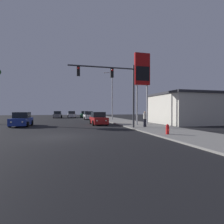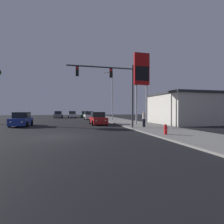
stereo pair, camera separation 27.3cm
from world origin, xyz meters
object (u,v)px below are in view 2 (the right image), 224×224
object	(u,v)px
traffic_light_mast	(115,83)
pedestrian_on_sidewalk	(144,118)
car_white	(89,116)
car_silver	(72,115)
car_red	(98,119)
gas_station_sign	(142,73)
street_lamp	(112,93)
car_grey	(58,115)
car_blue	(21,120)
fire_hydrant	(166,129)
car_green	(85,115)

from	to	relation	value
traffic_light_mast	pedestrian_on_sidewalk	size ratio (longest dim) A/B	4.07
car_white	car_silver	bearing A→B (deg)	-71.50
car_red	gas_station_sign	bearing A→B (deg)	153.67
street_lamp	car_red	bearing A→B (deg)	-114.43
car_grey	street_lamp	world-z (taller)	street_lamp
car_silver	car_blue	bearing A→B (deg)	72.78
traffic_light_mast	pedestrian_on_sidewalk	distance (m)	4.92
car_white	fire_hydrant	distance (m)	25.08
car_green	traffic_light_mast	size ratio (longest dim) A/B	0.63
car_blue	car_green	world-z (taller)	same
car_blue	traffic_light_mast	size ratio (longest dim) A/B	0.64
car_grey	street_lamp	distance (m)	17.26
car_white	street_lamp	world-z (taller)	street_lamp
car_red	car_grey	bearing A→B (deg)	-75.20
car_silver	car_red	distance (m)	22.85
pedestrian_on_sidewalk	car_silver	bearing A→B (deg)	104.01
car_white	fire_hydrant	world-z (taller)	car_white
car_green	street_lamp	distance (m)	14.96
car_blue	traffic_light_mast	distance (m)	12.25
gas_station_sign	car_red	bearing A→B (deg)	154.79
street_lamp	car_green	bearing A→B (deg)	105.47
car_red	traffic_light_mast	xyz separation A→B (m)	(0.81, -5.78, 3.94)
traffic_light_mast	car_blue	bearing A→B (deg)	150.50
car_blue	fire_hydrant	bearing A→B (deg)	138.74
car_red	street_lamp	bearing A→B (deg)	-115.55
car_blue	gas_station_sign	distance (m)	15.79
traffic_light_mast	pedestrian_on_sidewalk	world-z (taller)	traffic_light_mast
traffic_light_mast	fire_hydrant	distance (m)	7.38
car_silver	car_white	xyz separation A→B (m)	(3.23, -9.09, 0.00)
street_lamp	pedestrian_on_sidewalk	xyz separation A→B (m)	(-0.03, -14.66, -4.08)
car_blue	fire_hydrant	world-z (taller)	car_blue
car_blue	car_green	size ratio (longest dim) A/B	1.00
car_grey	car_red	bearing A→B (deg)	108.11
car_white	gas_station_sign	world-z (taller)	gas_station_sign
car_silver	pedestrian_on_sidewalk	bearing A→B (deg)	102.37
car_grey	gas_station_sign	world-z (taller)	gas_station_sign
car_silver	car_red	bearing A→B (deg)	95.80
car_grey	traffic_light_mast	size ratio (longest dim) A/B	0.64
car_white	street_lamp	size ratio (longest dim) A/B	0.48
pedestrian_on_sidewalk	car_grey	bearing A→B (deg)	110.57
car_red	traffic_light_mast	world-z (taller)	traffic_light_mast
car_white	fire_hydrant	bearing A→B (deg)	95.73
car_blue	car_red	size ratio (longest dim) A/B	1.00
car_white	pedestrian_on_sidewalk	size ratio (longest dim) A/B	2.59
pedestrian_on_sidewalk	car_green	bearing A→B (deg)	97.58
car_silver	car_blue	xyz separation A→B (m)	(-6.33, -22.72, 0.00)
car_silver	car_white	size ratio (longest dim) A/B	1.00
car_grey	pedestrian_on_sidewalk	distance (m)	29.60
car_grey	car_blue	world-z (taller)	same
gas_station_sign	street_lamp	bearing A→B (deg)	95.26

